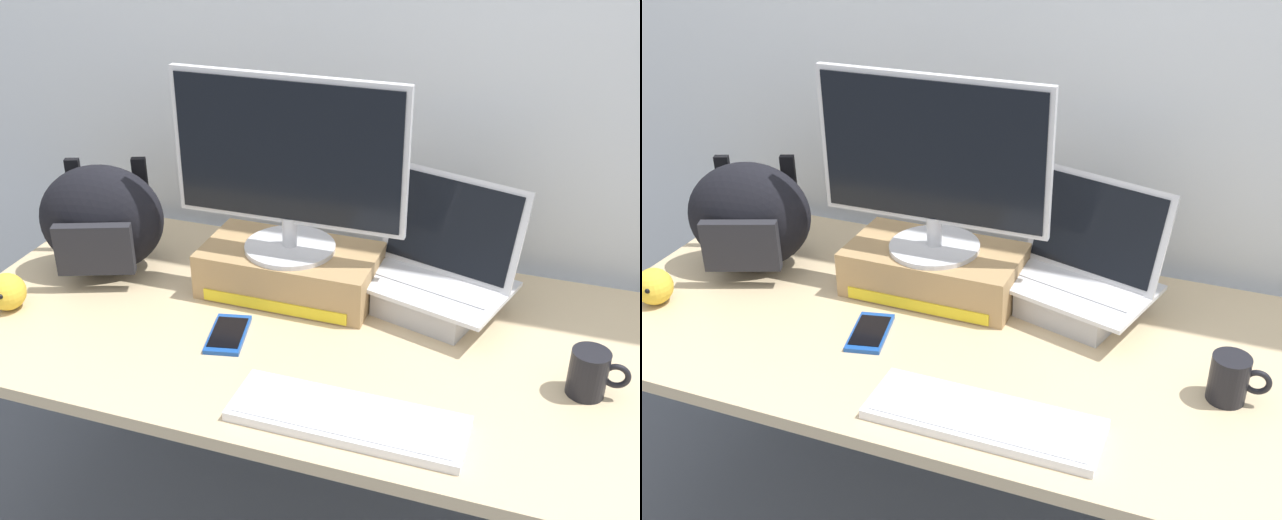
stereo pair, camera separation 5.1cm
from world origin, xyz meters
TOP-DOWN VIEW (x-y plane):
  - back_wall at (0.00, 0.51)m, footprint 7.00×0.10m
  - desk at (0.00, 0.00)m, footprint 1.73×0.83m
  - toner_box_yellow at (-0.13, 0.14)m, footprint 0.42×0.23m
  - desktop_monitor at (-0.13, 0.14)m, footprint 0.56×0.22m
  - open_laptop at (0.23, 0.17)m, footprint 0.39×0.33m
  - external_keyboard at (0.15, -0.29)m, footprint 0.46×0.15m
  - messenger_backpack at (-0.61, 0.09)m, footprint 0.36×0.30m
  - coffee_mug at (0.58, -0.05)m, footprint 0.12×0.08m
  - cell_phone at (-0.19, -0.09)m, footprint 0.11×0.17m
  - plush_toy at (-0.73, -0.15)m, footprint 0.09×0.09m

SIDE VIEW (x-z plane):
  - desk at x=0.00m, z-range 0.29..1.01m
  - cell_phone at x=-0.19m, z-range 0.71..0.72m
  - external_keyboard at x=0.15m, z-range 0.71..0.74m
  - plush_toy at x=-0.73m, z-range 0.71..0.80m
  - coffee_mug at x=0.58m, z-range 0.71..0.81m
  - toner_box_yellow at x=-0.13m, z-range 0.71..0.83m
  - open_laptop at x=0.23m, z-range 0.63..0.93m
  - messenger_backpack at x=-0.61m, z-range 0.71..1.00m
  - desktop_monitor at x=-0.13m, z-range 0.83..1.26m
  - back_wall at x=0.00m, z-range 0.00..2.60m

